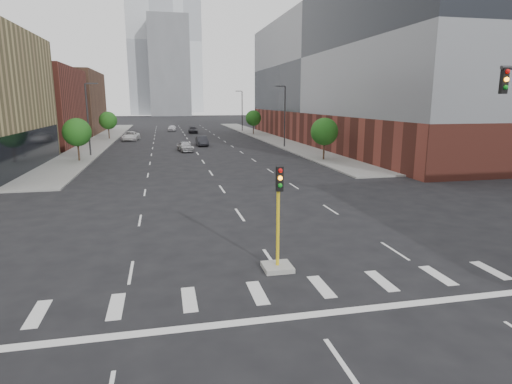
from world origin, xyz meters
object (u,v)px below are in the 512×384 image
object	(u,v)px
median_traffic_signal	(278,248)
car_far_left	(131,136)
car_distant	(172,128)
car_near_left	(185,146)
car_deep_right	(193,130)
car_mid_right	(202,141)

from	to	relation	value
median_traffic_signal	car_far_left	size ratio (longest dim) A/B	0.79
median_traffic_signal	car_distant	bearing A→B (deg)	91.52
car_far_left	car_distant	bearing A→B (deg)	76.00
car_near_left	car_deep_right	world-z (taller)	car_near_left
car_mid_right	car_deep_right	bearing A→B (deg)	86.57
median_traffic_signal	car_distant	world-z (taller)	median_traffic_signal
car_far_left	car_deep_right	bearing A→B (deg)	56.80
car_distant	median_traffic_signal	bearing A→B (deg)	-80.38
car_mid_right	car_distant	xyz separation A→B (m)	(-3.74, 33.77, -0.03)
car_deep_right	car_distant	world-z (taller)	car_distant
car_near_left	car_deep_right	size ratio (longest dim) A/B	0.92
car_far_left	median_traffic_signal	bearing A→B (deg)	-75.42
median_traffic_signal	car_deep_right	size ratio (longest dim) A/B	0.96
median_traffic_signal	car_near_left	world-z (taller)	median_traffic_signal
car_deep_right	car_mid_right	bearing A→B (deg)	-90.39
car_far_left	car_mid_right	bearing A→B (deg)	-40.55
car_near_left	car_mid_right	distance (m)	7.78
median_traffic_signal	car_near_left	distance (m)	43.72
median_traffic_signal	car_deep_right	xyz separation A→B (m)	(2.03, 77.80, -0.31)
car_near_left	car_far_left	distance (m)	20.91
median_traffic_signal	car_deep_right	bearing A→B (deg)	88.50
car_near_left	median_traffic_signal	bearing A→B (deg)	-97.42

